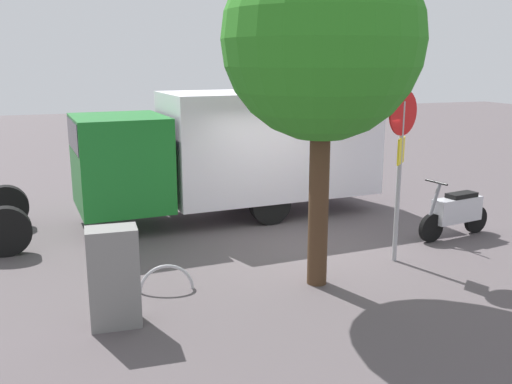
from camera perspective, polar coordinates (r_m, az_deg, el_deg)
The scene contains 7 objects.
ground_plane at distance 10.70m, azimuth 4.45°, elevation -5.77°, with size 60.00×60.00×0.00m, color #524A4D.
box_truck_near at distance 12.62m, azimuth -2.77°, elevation 4.47°, with size 8.54×2.70×2.77m.
motorcycle at distance 11.96m, azimuth 19.40°, elevation -1.87°, with size 1.80×0.63×1.20m.
stop_sign at distance 9.92m, azimuth 14.29°, elevation 4.16°, with size 0.71×0.33×2.98m.
street_tree at distance 8.53m, azimuth 6.70°, elevation 14.78°, with size 2.95×2.95×5.22m.
utility_cabinet at distance 7.78m, azimuth -14.05°, elevation -8.28°, with size 0.66×0.42×1.35m, color slate.
bike_rack_hoop at distance 8.97m, azimuth -8.93°, elevation -9.73°, with size 0.85×0.85×0.05m, color #B7B7BC.
Camera 1 is at (4.11, 9.26, 3.46)m, focal length 39.97 mm.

